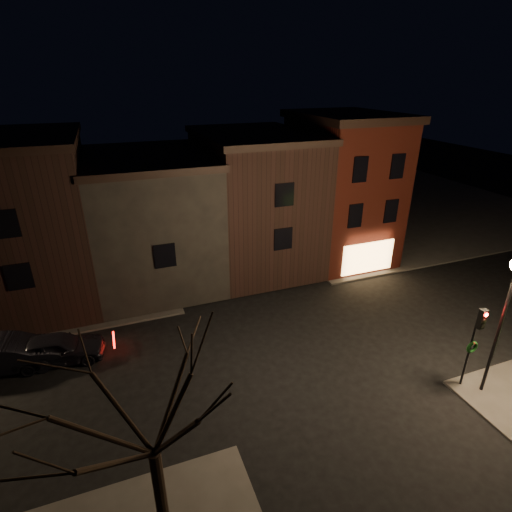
% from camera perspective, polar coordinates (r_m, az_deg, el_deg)
% --- Properties ---
extents(ground, '(120.00, 120.00, 0.00)m').
position_cam_1_polar(ground, '(21.67, 5.92, -12.41)').
color(ground, black).
rests_on(ground, ground).
extents(sidewalk_far_right, '(30.00, 30.00, 0.12)m').
position_cam_1_polar(sidewalk_far_right, '(46.98, 17.37, 7.39)').
color(sidewalk_far_right, '#2D2B28').
rests_on(sidewalk_far_right, ground).
extents(corner_building, '(6.50, 8.50, 10.50)m').
position_cam_1_polar(corner_building, '(30.56, 12.18, 9.59)').
color(corner_building, '#45130C').
rests_on(corner_building, ground).
extents(row_building_a, '(7.30, 10.30, 9.40)m').
position_cam_1_polar(row_building_a, '(28.77, -0.18, 8.05)').
color(row_building_a, black).
rests_on(row_building_a, ground).
extents(row_building_b, '(7.80, 10.30, 8.40)m').
position_cam_1_polar(row_building_b, '(27.38, -14.62, 5.29)').
color(row_building_b, black).
rests_on(row_building_b, ground).
extents(row_building_c, '(7.30, 10.30, 9.90)m').
position_cam_1_polar(row_building_c, '(27.49, -29.92, 4.50)').
color(row_building_c, black).
rests_on(row_building_c, ground).
extents(street_lamp_near, '(0.60, 0.60, 6.48)m').
position_cam_1_polar(street_lamp_near, '(18.77, 32.62, -4.17)').
color(street_lamp_near, black).
rests_on(street_lamp_near, sidewalk_near_right).
extents(traffic_signal, '(0.58, 0.38, 4.05)m').
position_cam_1_polar(traffic_signal, '(19.69, 28.86, -10.00)').
color(traffic_signal, black).
rests_on(traffic_signal, sidewalk_near_right).
extents(bare_tree_left, '(5.60, 5.60, 7.50)m').
position_cam_1_polar(bare_tree_left, '(11.25, -15.52, -18.53)').
color(bare_tree_left, black).
rests_on(bare_tree_left, sidewalk_near_left).
extents(parked_car_a, '(4.56, 2.13, 1.51)m').
position_cam_1_polar(parked_car_a, '(22.27, -26.61, -11.74)').
color(parked_car_a, black).
rests_on(parked_car_a, ground).
extents(parked_car_b, '(5.11, 2.06, 1.65)m').
position_cam_1_polar(parked_car_b, '(22.81, -31.73, -11.85)').
color(parked_car_b, black).
rests_on(parked_car_b, ground).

